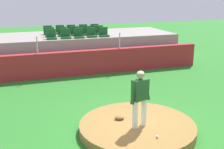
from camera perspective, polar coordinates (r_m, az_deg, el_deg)
name	(u,v)px	position (r m, az deg, el deg)	size (l,w,h in m)	color
ground_plane	(137,131)	(9.00, 4.95, -11.04)	(60.00, 60.00, 0.00)	#2A7927
pitchers_mound	(137,127)	(8.94, 4.97, -10.29)	(3.51, 3.51, 0.26)	olive
pitcher	(140,94)	(8.32, 5.54, -3.89)	(0.73, 0.38, 1.72)	white
baseball	(157,137)	(8.12, 8.90, -11.97)	(0.07, 0.07, 0.07)	white
fielding_glove	(119,118)	(9.08, 1.48, -8.51)	(0.30, 0.20, 0.11)	brown
brick_barrier	(84,63)	(14.81, -5.49, 2.35)	(12.74, 0.40, 1.24)	#A8282B
fence_post_left	(37,45)	(14.26, -14.51, 5.63)	(0.06, 0.06, 0.82)	silver
fence_post_right	(120,40)	(15.15, 1.52, 6.71)	(0.06, 0.06, 0.82)	silver
bleacher_platform	(74,49)	(17.18, -7.51, 5.00)	(11.57, 3.85, 1.73)	gray
stadium_chair_0	(51,36)	(15.43, -11.82, 7.41)	(0.48, 0.44, 0.50)	#1A5326
stadium_chair_1	(66,35)	(15.52, -9.09, 7.59)	(0.48, 0.44, 0.50)	#1A5326
stadium_chair_2	(79,35)	(15.64, -6.54, 7.75)	(0.48, 0.44, 0.50)	#1A5326
stadium_chair_3	(92,34)	(15.85, -4.03, 7.92)	(0.48, 0.44, 0.50)	#1A5326
stadium_chair_4	(104,34)	(16.03, -1.62, 8.04)	(0.48, 0.44, 0.50)	#1A5326
stadium_chair_5	(50,34)	(16.31, -12.12, 7.83)	(0.48, 0.44, 0.50)	#1A5326
stadium_chair_6	(63,33)	(16.38, -9.70, 7.99)	(0.48, 0.44, 0.50)	#1A5326
stadium_chair_7	(75,33)	(16.53, -7.30, 8.16)	(0.48, 0.44, 0.50)	#1A5326
stadium_chair_8	(87,32)	(16.66, -4.89, 8.29)	(0.48, 0.44, 0.50)	#1A5326
stadium_chair_9	(99,32)	(16.87, -2.49, 8.42)	(0.48, 0.44, 0.50)	#1A5326
stadium_chair_10	(48,32)	(17.21, -12.48, 8.22)	(0.48, 0.44, 0.50)	#1A5326
stadium_chair_11	(60,31)	(17.30, -10.13, 8.38)	(0.48, 0.44, 0.50)	#1A5326
stadium_chair_12	(71,31)	(17.38, -7.98, 8.51)	(0.48, 0.44, 0.50)	#1A5326
stadium_chair_13	(84,30)	(17.53, -5.62, 8.65)	(0.48, 0.44, 0.50)	#1A5326
stadium_chair_14	(95,30)	(17.75, -3.37, 8.78)	(0.48, 0.44, 0.50)	#1A5326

